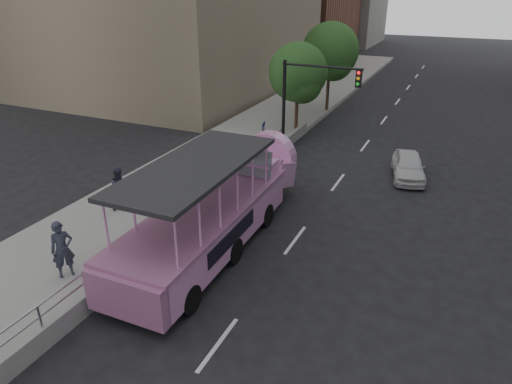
% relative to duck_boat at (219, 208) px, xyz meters
% --- Properties ---
extents(ground, '(160.00, 160.00, 0.00)m').
position_rel_duck_boat_xyz_m(ground, '(1.62, -2.90, -1.32)').
color(ground, black).
extents(sidewalk, '(5.50, 80.00, 0.30)m').
position_rel_duck_boat_xyz_m(sidewalk, '(-4.13, 7.10, -1.17)').
color(sidewalk, gray).
rests_on(sidewalk, ground).
extents(kerb_wall, '(0.24, 30.00, 0.36)m').
position_rel_duck_boat_xyz_m(kerb_wall, '(-1.50, -0.90, -0.84)').
color(kerb_wall, '#9D9E99').
rests_on(kerb_wall, sidewalk).
extents(guardrail, '(0.07, 22.00, 0.71)m').
position_rel_duck_boat_xyz_m(guardrail, '(-1.50, -0.90, -0.18)').
color(guardrail, '#B0AFB4').
rests_on(guardrail, kerb_wall).
extents(duck_boat, '(2.84, 10.79, 3.57)m').
position_rel_duck_boat_xyz_m(duck_boat, '(0.00, 0.00, 0.00)').
color(duck_boat, black).
rests_on(duck_boat, ground).
extents(car, '(2.22, 3.86, 1.24)m').
position_rel_duck_boat_xyz_m(car, '(5.58, 9.10, -0.71)').
color(car, silver).
rests_on(car, ground).
extents(pedestrian_near, '(0.77, 0.84, 1.91)m').
position_rel_duck_boat_xyz_m(pedestrian_near, '(-3.13, -4.49, -0.07)').
color(pedestrian_near, '#2B3040').
rests_on(pedestrian_near, sidewalk).
extents(pedestrian_mid, '(1.04, 1.11, 1.83)m').
position_rel_duck_boat_xyz_m(pedestrian_mid, '(-4.60, 0.03, -0.11)').
color(pedestrian_mid, '#2B3040').
rests_on(pedestrian_mid, sidewalk).
extents(parking_sign, '(0.15, 0.59, 2.66)m').
position_rel_duck_boat_xyz_m(parking_sign, '(-1.14, 6.61, 0.36)').
color(parking_sign, black).
rests_on(parking_sign, ground).
extents(traffic_signal, '(4.20, 0.32, 5.20)m').
position_rel_duck_boat_xyz_m(traffic_signal, '(-0.09, 9.60, 2.17)').
color(traffic_signal, black).
rests_on(traffic_signal, ground).
extents(street_tree_near, '(3.52, 3.52, 5.72)m').
position_rel_duck_boat_xyz_m(street_tree_near, '(-1.69, 13.02, 2.49)').
color(street_tree_near, '#362518').
rests_on(street_tree_near, ground).
extents(street_tree_far, '(3.97, 3.97, 6.45)m').
position_rel_duck_boat_xyz_m(street_tree_far, '(-1.49, 19.02, 2.98)').
color(street_tree_far, '#362518').
rests_on(street_tree_far, ground).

